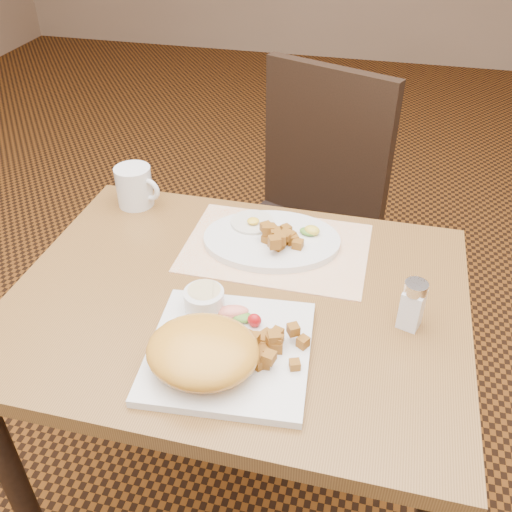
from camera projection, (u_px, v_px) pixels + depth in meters
The scene contains 15 objects.
ground at pixel (242, 502), 1.58m from camera, with size 8.00×8.00×0.00m, color black.
table at pixel (238, 335), 1.20m from camera, with size 0.90×0.70×0.75m.
chair_far at pixel (304, 215), 1.77m from camera, with size 0.55×0.55×0.97m.
placemat at pixel (276, 248), 1.26m from camera, with size 0.40×0.28×0.00m, color white.
plate_square at pixel (229, 351), 1.00m from camera, with size 0.28×0.28×0.02m, color silver.
plate_oval at pixel (272, 240), 1.27m from camera, with size 0.30×0.23×0.02m, color silver, non-canonical shape.
hollandaise_mound at pixel (202, 351), 0.94m from camera, with size 0.19×0.17×0.07m.
ramekin at pixel (204, 299), 1.06m from camera, with size 0.08×0.08×0.04m.
garnish_sq at pixel (240, 315), 1.05m from camera, with size 0.09×0.05×0.03m.
fried_egg at pixel (252, 222), 1.31m from camera, with size 0.10×0.10×0.02m.
garnish_ov at pixel (310, 231), 1.27m from camera, with size 0.05×0.04×0.02m.
salt_shaker at pixel (413, 304), 1.03m from camera, with size 0.05×0.05×0.10m.
coffee_mug at pixel (135, 186), 1.39m from camera, with size 0.12×0.09×0.10m.
home_fries_sq at pixel (266, 344), 0.98m from camera, with size 0.12×0.10×0.04m.
home_fries_ov at pixel (280, 237), 1.24m from camera, with size 0.10×0.12×0.04m.
Camera 1 is at (0.24, -0.83, 1.49)m, focal length 40.00 mm.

